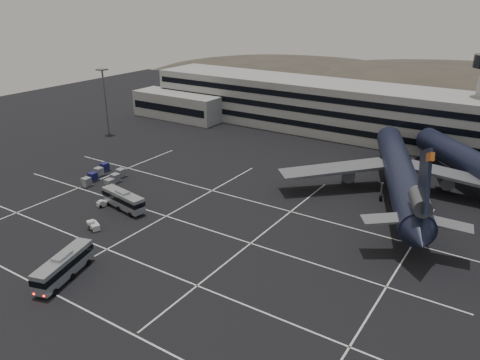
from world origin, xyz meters
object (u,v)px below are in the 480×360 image
object	(u,v)px
uld_cluster	(104,176)
trijet_main	(400,174)
bus_near	(64,265)
bus_far	(123,199)
tug_a	(102,203)

from	to	relation	value
uld_cluster	trijet_main	bearing A→B (deg)	23.77
trijet_main	bus_near	distance (m)	61.99
uld_cluster	bus_far	bearing A→B (deg)	-29.34
bus_far	uld_cluster	xyz separation A→B (m)	(-14.27, 8.02, -1.09)
trijet_main	uld_cluster	bearing A→B (deg)	-177.64
trijet_main	uld_cluster	size ratio (longest dim) A/B	4.98
bus_far	bus_near	bearing A→B (deg)	-145.17
trijet_main	bus_far	world-z (taller)	trijet_main
tug_a	trijet_main	bearing A→B (deg)	53.28
bus_far	tug_a	xyz separation A→B (m)	(-4.33, -1.34, -1.43)
trijet_main	bus_far	xyz separation A→B (m)	(-41.39, -32.54, -3.24)
bus_far	uld_cluster	bearing A→B (deg)	70.12
bus_near	bus_far	distance (m)	22.93
bus_near	bus_far	size ratio (longest dim) A/B	1.05
bus_near	uld_cluster	distance (m)	37.52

